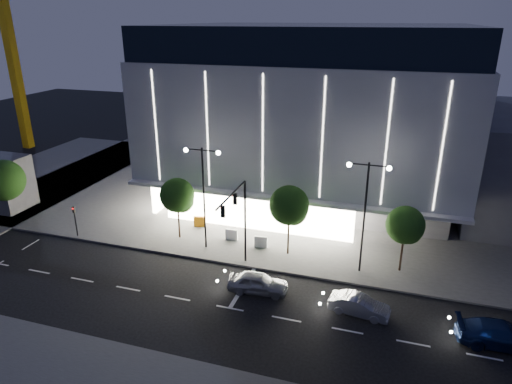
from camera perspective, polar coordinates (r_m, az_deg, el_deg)
The scene contains 17 objects.
ground at distance 34.14m, azimuth -5.60°, elevation -12.28°, with size 160.00×160.00×0.00m, color black.
sidewalk_museum at distance 53.84m, azimuth 9.35°, elevation 0.53°, with size 70.00×40.00×0.15m, color #474747.
museum at distance 50.05m, azimuth 7.35°, elevation 10.03°, with size 30.00×25.80×18.00m.
traffic_mast at distance 34.14m, azimuth -2.18°, elevation -2.57°, with size 0.33×5.89×7.07m.
street_lamp_west at distance 37.49m, azimuth -6.60°, elevation 1.04°, with size 3.16×0.36×9.00m.
street_lamp_east at distance 34.55m, azimuth 13.54°, elevation -1.21°, with size 3.16×0.36×9.00m.
ped_signal_far at distance 43.91m, azimuth -21.69°, elevation -3.04°, with size 0.22×0.24×3.00m.
tower_crane at distance 75.44m, azimuth -28.52°, elevation 20.08°, with size 32.00×2.00×28.50m.
tree_left at distance 40.26m, azimuth -9.77°, elevation -0.63°, with size 3.02×3.02×5.72m.
tree_mid at distance 36.88m, azimuth 4.20°, elevation -1.94°, with size 3.25×3.25×6.15m.
tree_right at distance 36.29m, azimuth 18.17°, elevation -4.17°, with size 2.91×2.91×5.51m.
car_lead at distance 33.56m, azimuth 0.24°, elevation -11.29°, with size 1.76×4.38×1.49m, color #A0A2A7.
car_second at distance 32.15m, azimuth 12.79°, elevation -13.67°, with size 1.41×4.03×1.33m, color silver.
car_third at distance 32.46m, azimuth 28.33°, elevation -15.41°, with size 2.12×5.21×1.51m, color navy.
barrier_a at distance 43.41m, azimuth -7.05°, elevation -3.68°, with size 1.10×0.25×1.00m, color #CA6C0B.
barrier_b at distance 40.70m, azimuth -3.07°, elevation -5.31°, with size 1.10×0.25×1.00m, color white.
barrier_d at distance 39.36m, azimuth 0.60°, elevation -6.24°, with size 1.10×0.25×1.00m, color white.
Camera 1 is at (11.65, -26.07, 18.71)m, focal length 32.00 mm.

